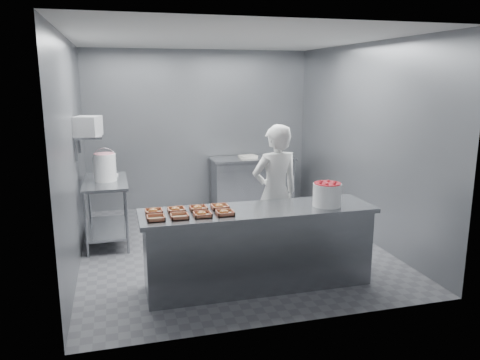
% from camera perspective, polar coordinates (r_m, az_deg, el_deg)
% --- Properties ---
extents(floor, '(4.50, 4.50, 0.00)m').
position_cam_1_polar(floor, '(6.67, -1.28, -7.91)').
color(floor, '#4C4C51').
rests_on(floor, ground).
extents(ceiling, '(4.50, 4.50, 0.00)m').
position_cam_1_polar(ceiling, '(6.28, -1.41, 16.82)').
color(ceiling, white).
rests_on(ceiling, wall_back).
extents(wall_back, '(4.00, 0.04, 2.80)m').
position_cam_1_polar(wall_back, '(8.51, -4.98, 6.16)').
color(wall_back, slate).
rests_on(wall_back, ground).
extents(wall_left, '(0.04, 4.50, 2.80)m').
position_cam_1_polar(wall_left, '(6.17, -19.72, 3.15)').
color(wall_left, slate).
rests_on(wall_left, ground).
extents(wall_right, '(0.04, 4.50, 2.80)m').
position_cam_1_polar(wall_right, '(7.07, 14.66, 4.55)').
color(wall_right, slate).
rests_on(wall_right, ground).
extents(service_counter, '(2.60, 0.70, 0.90)m').
position_cam_1_polar(service_counter, '(5.29, 2.23, -8.18)').
color(service_counter, slate).
rests_on(service_counter, ground).
extents(prep_table, '(0.60, 1.20, 0.90)m').
position_cam_1_polar(prep_table, '(6.90, -15.98, -2.55)').
color(prep_table, slate).
rests_on(prep_table, ground).
extents(back_counter, '(1.50, 0.60, 0.90)m').
position_cam_1_polar(back_counter, '(8.53, 1.52, -0.23)').
color(back_counter, slate).
rests_on(back_counter, ground).
extents(wall_shelf, '(0.35, 0.90, 0.03)m').
position_cam_1_polar(wall_shelf, '(6.73, -17.91, 5.27)').
color(wall_shelf, slate).
rests_on(wall_shelf, wall_left).
extents(tray_0, '(0.19, 0.18, 0.04)m').
position_cam_1_polar(tray_0, '(4.83, -10.21, -4.57)').
color(tray_0, tan).
rests_on(tray_0, service_counter).
extents(tray_1, '(0.19, 0.18, 0.04)m').
position_cam_1_polar(tray_1, '(4.85, -7.38, -4.39)').
color(tray_1, tan).
rests_on(tray_1, service_counter).
extents(tray_2, '(0.19, 0.18, 0.06)m').
position_cam_1_polar(tray_2, '(4.89, -4.62, -4.17)').
color(tray_2, tan).
rests_on(tray_2, service_counter).
extents(tray_3, '(0.19, 0.18, 0.06)m').
position_cam_1_polar(tray_3, '(4.93, -1.88, -3.98)').
color(tray_3, tan).
rests_on(tray_3, service_counter).
extents(tray_4, '(0.19, 0.18, 0.06)m').
position_cam_1_polar(tray_4, '(5.06, -10.49, -3.77)').
color(tray_4, tan).
rests_on(tray_4, service_counter).
extents(tray_5, '(0.19, 0.18, 0.06)m').
position_cam_1_polar(tray_5, '(5.08, -7.79, -3.60)').
color(tray_5, tan).
rests_on(tray_5, service_counter).
extents(tray_6, '(0.19, 0.18, 0.06)m').
position_cam_1_polar(tray_6, '(5.11, -5.12, -3.43)').
color(tray_6, tan).
rests_on(tray_6, service_counter).
extents(tray_7, '(0.19, 0.18, 0.06)m').
position_cam_1_polar(tray_7, '(5.16, -2.49, -3.25)').
color(tray_7, tan).
rests_on(tray_7, service_counter).
extents(worker, '(0.70, 0.51, 1.75)m').
position_cam_1_polar(worker, '(5.96, 4.32, -1.60)').
color(worker, silver).
rests_on(worker, ground).
extents(strawberry_tub, '(0.32, 0.32, 0.26)m').
position_cam_1_polar(strawberry_tub, '(5.32, 10.58, -1.64)').
color(strawberry_tub, white).
rests_on(strawberry_tub, service_counter).
extents(glaze_bucket, '(0.32, 0.30, 0.47)m').
position_cam_1_polar(glaze_bucket, '(6.77, -16.14, 1.58)').
color(glaze_bucket, white).
rests_on(glaze_bucket, prep_table).
extents(bucket_lid, '(0.40, 0.40, 0.03)m').
position_cam_1_polar(bucket_lid, '(7.11, -15.91, 0.54)').
color(bucket_lid, white).
rests_on(bucket_lid, prep_table).
extents(rag, '(0.17, 0.15, 0.02)m').
position_cam_1_polar(rag, '(7.14, -15.68, 0.58)').
color(rag, '#CCB28C').
rests_on(rag, prep_table).
extents(appliance, '(0.38, 0.41, 0.26)m').
position_cam_1_polar(appliance, '(6.45, -18.09, 6.26)').
color(appliance, gray).
rests_on(appliance, wall_shelf).
extents(paper_stack, '(0.32, 0.24, 0.05)m').
position_cam_1_polar(paper_stack, '(8.42, 0.97, 2.87)').
color(paper_stack, silver).
rests_on(paper_stack, back_counter).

